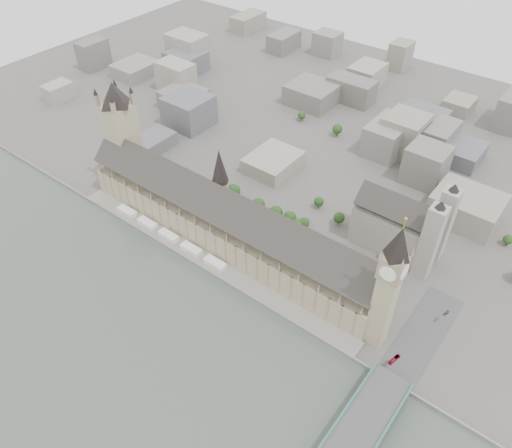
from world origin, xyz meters
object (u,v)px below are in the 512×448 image
Objects in this scene: victoria_tower at (121,131)px; elizabeth_tower at (390,281)px; palace_of_westminster at (227,221)px; westminster_abbey at (401,226)px; red_bus_north at (394,359)px; car_approach at (446,313)px.

elizabeth_tower is at bearing -3.96° from victoria_tower.
palace_of_westminster is 2.65× the size of victoria_tower.
red_bus_north is (46.46, -101.42, -13.52)m from westminster_abbey.
elizabeth_tower is at bearing -72.71° from westminster_abbey.
westminster_abbey is (-27.08, 87.00, -33.01)m from elizabeth_tower.
elizabeth_tower is 52.43m from red_bus_north.
elizabeth_tower is 1.58× the size of westminster_abbey.
elizabeth_tower is at bearing -4.85° from palace_of_westminster.
elizabeth_tower reaches higher than palace_of_westminster.
elizabeth_tower is 20.04× the size of car_approach.
palace_of_westminster reaches higher than red_bus_north.
westminster_abbey is 7.25× the size of red_bus_north.
westminster_abbey is at bearing 107.29° from elizabeth_tower.
red_bus_north is (279.39, -32.42, -43.65)m from victoria_tower.
westminster_abbey is 112.37m from red_bus_north.
victoria_tower reaches higher than car_approach.
victoria_tower is 10.66× the size of red_bus_north.
westminster_abbey is at bearing 128.33° from red_bus_north.
palace_of_westminster is 142.94m from elizabeth_tower.
palace_of_westminster is 159.93m from red_bus_north.
palace_of_westminster is at bearing -175.71° from red_bus_north.
elizabeth_tower is 11.46× the size of red_bus_north.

